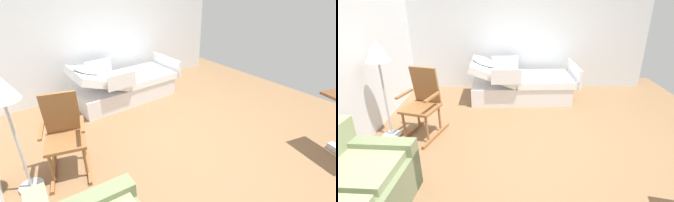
% 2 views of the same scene
% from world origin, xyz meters
% --- Properties ---
extents(ground_plane, '(6.29, 6.29, 0.00)m').
position_xyz_m(ground_plane, '(0.00, 0.00, 0.00)').
color(ground_plane, olive).
extents(side_wall, '(0.10, 5.22, 2.70)m').
position_xyz_m(side_wall, '(2.57, 0.00, 1.35)').
color(side_wall, silver).
rests_on(side_wall, ground).
extents(hospital_bed, '(1.06, 2.13, 0.94)m').
position_xyz_m(hospital_bed, '(1.80, 0.14, 0.30)').
color(hospital_bed, silver).
rests_on(hospital_bed, ground).
extents(rocking_chair, '(0.86, 0.67, 1.05)m').
position_xyz_m(rocking_chair, '(0.39, 1.71, 0.50)').
color(rocking_chair, brown).
rests_on(rocking_chair, ground).
extents(floor_lamp, '(0.34, 0.34, 1.48)m').
position_xyz_m(floor_lamp, '(0.29, 2.21, 1.23)').
color(floor_lamp, '#B2B5BA').
rests_on(floor_lamp, ground).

